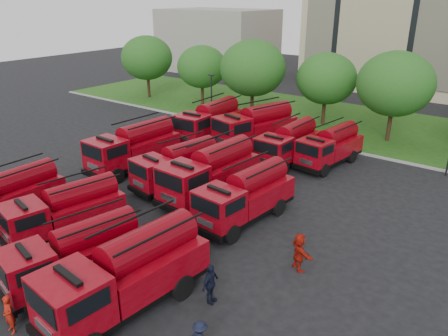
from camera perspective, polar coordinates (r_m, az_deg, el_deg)
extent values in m
plane|color=black|center=(26.46, -7.88, -6.47)|extent=(140.00, 140.00, 0.00)
cube|color=#154512|center=(47.12, 14.88, 5.88)|extent=(70.00, 16.00, 0.12)
cube|color=gray|center=(40.01, 10.33, 3.47)|extent=(70.00, 0.30, 0.14)
cube|color=gray|center=(76.62, -0.87, 16.31)|extent=(18.00, 12.00, 10.00)
cylinder|color=#382314|center=(56.99, -9.81, 10.30)|extent=(0.36, 0.36, 2.62)
ellipsoid|color=#1E4A15|center=(56.38, -10.05, 13.99)|extent=(6.30, 6.30, 5.36)
cylinder|color=#382314|center=(52.35, -2.84, 9.43)|extent=(0.36, 0.36, 2.38)
ellipsoid|color=#1E4A15|center=(51.73, -2.91, 13.07)|extent=(5.71, 5.71, 4.86)
cylinder|color=#382314|center=(46.48, 3.66, 8.07)|extent=(0.36, 0.36, 2.80)
ellipsoid|color=#1E4A15|center=(45.70, 3.78, 12.90)|extent=(6.72, 6.72, 5.71)
cylinder|color=#382314|center=(45.41, 12.86, 7.01)|extent=(0.36, 0.36, 2.45)
ellipsoid|color=#1E4A15|center=(44.67, 13.24, 11.30)|extent=(5.88, 5.88, 5.00)
cylinder|color=#382314|center=(41.72, 20.74, 5.02)|extent=(0.36, 0.36, 2.73)
ellipsoid|color=#1E4A15|center=(40.86, 21.47, 10.19)|extent=(6.55, 6.55, 5.57)
cylinder|color=black|center=(43.98, -1.65, 8.78)|extent=(0.14, 0.14, 5.00)
cube|color=black|center=(43.47, -1.69, 12.06)|extent=(0.60, 0.25, 0.12)
cube|color=black|center=(28.65, -26.14, -5.01)|extent=(2.23, 6.53, 0.28)
cube|color=#79000A|center=(28.77, -24.64, -3.00)|extent=(2.34, 4.31, 1.21)
cylinder|color=#64010A|center=(28.40, -24.95, -1.19)|extent=(1.45, 3.92, 1.39)
cylinder|color=black|center=(30.24, -24.37, -3.50)|extent=(0.34, 1.03, 1.02)
cylinder|color=black|center=(28.52, -22.17, -4.66)|extent=(0.34, 1.03, 1.02)
cube|color=black|center=(25.77, -19.73, -7.00)|extent=(3.28, 6.64, 0.27)
cube|color=black|center=(25.02, -26.53, -9.16)|extent=(2.27, 0.66, 0.32)
cube|color=#79000A|center=(24.74, -24.65, -6.34)|extent=(2.57, 2.39, 1.77)
cube|color=black|center=(24.36, -27.05, -6.15)|extent=(1.88, 0.41, 0.77)
cube|color=#79000A|center=(25.76, -17.90, -4.94)|extent=(2.99, 4.53, 1.18)
cylinder|color=#64010A|center=(25.36, -18.15, -2.99)|extent=(2.08, 4.00, 1.36)
cylinder|color=black|center=(26.11, -25.38, -7.75)|extent=(0.51, 1.04, 1.00)
cylinder|color=black|center=(24.33, -23.85, -9.71)|extent=(0.51, 1.04, 1.00)
cylinder|color=black|center=(27.20, -17.43, -5.33)|extent=(0.51, 1.04, 1.00)
cylinder|color=black|center=(25.50, -15.40, -7.00)|extent=(0.51, 1.04, 1.00)
cube|color=black|center=(21.73, -18.42, -12.58)|extent=(3.30, 6.61, 0.27)
cube|color=black|center=(21.07, -26.61, -15.32)|extent=(2.26, 0.67, 0.32)
cube|color=#79000A|center=(20.67, -24.33, -12.09)|extent=(2.56, 2.39, 1.76)
cube|color=black|center=(20.28, -27.24, -11.95)|extent=(1.87, 0.42, 0.77)
cube|color=#79000A|center=(21.65, -16.23, -10.15)|extent=(3.00, 4.51, 1.17)
cylinder|color=#64010A|center=(21.17, -16.50, -7.95)|extent=(2.09, 3.99, 1.35)
cylinder|color=black|center=(22.08, -25.20, -13.38)|extent=(0.51, 1.04, 0.99)
cylinder|color=black|center=(20.41, -23.36, -16.18)|extent=(0.51, 1.04, 0.99)
cylinder|color=black|center=(23.10, -15.75, -10.28)|extent=(0.51, 1.04, 0.99)
cylinder|color=black|center=(21.51, -13.21, -12.64)|extent=(0.51, 1.04, 0.99)
cube|color=black|center=(19.57, -12.24, -15.79)|extent=(3.04, 7.52, 0.31)
cube|color=#79000A|center=(17.88, -19.27, -16.01)|extent=(2.76, 2.52, 2.05)
cube|color=black|center=(17.23, -22.97, -16.24)|extent=(2.20, 0.24, 0.89)
cube|color=#79000A|center=(19.62, -9.68, -12.44)|extent=(2.98, 5.03, 1.36)
cylinder|color=#64010A|center=(19.02, -9.89, -9.67)|extent=(1.95, 4.53, 1.57)
cylinder|color=black|center=(19.47, -21.19, -17.58)|extent=(0.47, 1.18, 1.15)
cylinder|color=black|center=(21.31, -10.04, -12.46)|extent=(0.47, 1.18, 1.15)
cylinder|color=black|center=(19.78, -5.51, -15.24)|extent=(0.47, 1.18, 1.15)
cube|color=black|center=(33.84, -11.50, 1.05)|extent=(2.70, 7.49, 0.32)
cube|color=black|center=(31.81, -16.66, -0.93)|extent=(2.65, 0.36, 0.37)
cube|color=#79000A|center=(32.01, -15.13, 1.77)|extent=(2.68, 2.42, 2.06)
cube|color=black|center=(31.22, -16.95, 1.99)|extent=(2.22, 0.13, 0.90)
cube|color=#79000A|center=(34.25, -10.13, 2.91)|extent=(2.77, 4.96, 1.38)
cylinder|color=#64010A|center=(33.91, -10.25, 4.71)|extent=(1.75, 4.50, 1.59)
cylinder|color=black|center=(33.29, -16.45, 0.02)|extent=(0.41, 1.18, 1.16)
cylinder|color=black|center=(31.42, -13.88, -1.03)|extent=(0.41, 1.18, 1.16)
cylinder|color=black|center=(35.89, -10.43, 2.17)|extent=(0.41, 1.18, 1.16)
cylinder|color=black|center=(34.17, -7.74, 1.32)|extent=(0.41, 1.18, 1.16)
cube|color=black|center=(30.36, -5.92, -1.25)|extent=(3.11, 6.76, 0.28)
cube|color=black|center=(28.65, -11.08, -3.13)|extent=(2.33, 0.59, 0.33)
cube|color=#79000A|center=(28.75, -9.47, -0.55)|extent=(2.56, 2.37, 1.81)
cube|color=black|center=(28.07, -11.25, -0.32)|extent=(1.94, 0.35, 0.79)
cube|color=#79000A|center=(30.67, -4.48, 0.55)|extent=(2.91, 4.58, 1.21)
cylinder|color=#64010A|center=(30.32, -4.54, 2.28)|extent=(1.98, 4.07, 1.39)
cylinder|color=black|center=(29.92, -10.81, -2.09)|extent=(0.48, 1.06, 1.02)
cylinder|color=black|center=(28.30, -8.38, -3.37)|extent=(0.48, 1.06, 1.02)
cylinder|color=black|center=(32.13, -4.78, -0.05)|extent=(0.48, 1.06, 1.02)
cylinder|color=black|center=(30.62, -2.22, -1.12)|extent=(0.48, 1.06, 1.02)
cube|color=black|center=(28.52, -1.68, -2.53)|extent=(2.82, 7.58, 0.32)
cube|color=black|center=(26.11, -7.20, -5.26)|extent=(2.68, 0.40, 0.37)
cube|color=#79000A|center=(26.34, -5.40, -1.91)|extent=(2.73, 2.47, 2.08)
cube|color=black|center=(25.39, -7.33, -1.75)|extent=(2.24, 0.16, 0.91)
cube|color=#79000A|center=(29.00, -0.17, -0.25)|extent=(2.85, 5.03, 1.39)
cylinder|color=#64010A|center=(28.59, -0.17, 1.85)|extent=(1.82, 4.55, 1.60)
cylinder|color=black|center=(27.56, -7.42, -3.86)|extent=(0.43, 1.19, 1.17)
cylinder|color=black|center=(25.98, -3.70, -5.40)|extent=(0.43, 1.19, 1.17)
cylinder|color=black|center=(30.62, -1.03, -0.96)|extent=(0.43, 1.19, 1.17)
cylinder|color=black|center=(29.21, 2.62, -2.15)|extent=(0.43, 1.19, 1.17)
cube|color=black|center=(25.79, 2.84, -5.50)|extent=(2.82, 6.93, 0.29)
cube|color=black|center=(23.57, -2.52, -8.46)|extent=(2.43, 0.46, 0.34)
cube|color=#79000A|center=(23.73, -0.68, -5.09)|extent=(2.55, 2.33, 1.88)
cube|color=black|center=(22.84, -2.54, -5.03)|extent=(2.02, 0.23, 0.82)
cube|color=#79000A|center=(26.19, 4.36, -3.20)|extent=(2.76, 4.64, 1.26)
cylinder|color=#64010A|center=(25.78, 4.42, -1.13)|extent=(1.81, 4.17, 1.45)
cylinder|color=black|center=(24.84, -2.87, -6.89)|extent=(0.43, 1.09, 1.06)
cylinder|color=black|center=(23.52, 1.02, -8.64)|extent=(0.43, 1.09, 1.06)
cylinder|color=black|center=(27.66, 3.36, -3.73)|extent=(0.43, 1.09, 1.06)
cylinder|color=black|center=(26.48, 7.11, -5.11)|extent=(0.43, 1.09, 1.06)
cube|color=black|center=(39.53, -1.83, 4.56)|extent=(2.83, 7.67, 0.32)
cube|color=black|center=(36.67, -5.36, 2.98)|extent=(2.71, 0.40, 0.38)
cube|color=#79000A|center=(37.20, -4.21, 5.35)|extent=(2.75, 2.50, 2.11)
cube|color=black|center=(36.17, -5.42, 5.63)|extent=(2.27, 0.16, 0.92)
cube|color=#79000A|center=(40.21, -0.85, 6.15)|extent=(2.88, 5.09, 1.40)
cylinder|color=#64010A|center=(39.91, -0.86, 7.74)|extent=(1.83, 4.61, 1.62)
cylinder|color=black|center=(38.19, -5.83, 3.66)|extent=(0.43, 1.20, 1.19)
cylinder|color=black|center=(36.72, -2.84, 2.99)|extent=(0.43, 1.20, 1.19)
cylinder|color=black|center=(41.76, -1.64, 5.36)|extent=(0.43, 1.20, 1.19)
cylinder|color=black|center=(40.41, 1.23, 4.80)|extent=(0.43, 1.20, 1.19)
cube|color=black|center=(38.15, 4.14, 3.88)|extent=(4.45, 8.08, 0.33)
cube|color=black|center=(35.80, -0.53, 2.62)|extent=(2.72, 0.98, 0.38)
cube|color=#79000A|center=(36.14, 1.06, 4.96)|extent=(3.23, 3.04, 2.14)
cube|color=black|center=(35.27, -0.50, 5.37)|extent=(2.24, 0.66, 0.93)
cube|color=#79000A|center=(38.68, 5.51, 5.45)|extent=(3.92, 5.58, 1.43)
cylinder|color=#64010A|center=(38.37, 5.58, 7.13)|extent=(2.80, 4.88, 1.65)
cylinder|color=black|center=(37.37, -0.44, 3.37)|extent=(0.69, 1.27, 1.21)
cylinder|color=black|center=(35.51, 2.05, 2.35)|extent=(0.69, 1.27, 1.21)
cylinder|color=black|center=(40.35, 5.04, 4.70)|extent=(0.69, 1.27, 1.21)
cylinder|color=black|center=(38.63, 7.58, 3.80)|extent=(0.69, 1.27, 1.21)
cube|color=black|center=(34.69, 8.36, 1.68)|extent=(2.31, 6.77, 0.29)
cube|color=black|center=(31.96, 5.29, -0.06)|extent=(2.41, 0.28, 0.34)
cube|color=#79000A|center=(32.44, 6.42, 2.37)|extent=(2.39, 2.15, 1.88)
cube|color=black|center=(31.43, 5.42, 2.60)|extent=(2.02, 0.08, 0.82)
cube|color=#79000A|center=(35.32, 9.29, 3.32)|extent=(2.42, 4.46, 1.25)
cylinder|color=#64010A|center=(35.01, 9.39, 4.90)|extent=(1.50, 4.06, 1.44)
cylinder|color=black|center=(33.25, 4.54, 0.76)|extent=(0.35, 1.06, 1.06)
cylinder|color=black|center=(32.18, 7.83, -0.11)|extent=(0.35, 1.06, 1.06)
cylinder|color=black|center=(36.66, 8.21, 2.65)|extent=(0.35, 1.06, 1.06)
cylinder|color=black|center=(35.69, 11.28, 1.90)|extent=(0.35, 1.06, 1.06)
cube|color=black|center=(34.89, 13.58, 1.35)|extent=(2.92, 6.62, 0.27)
cube|color=black|center=(32.31, 10.54, -0.16)|extent=(2.30, 0.53, 0.32)
cube|color=#79000A|center=(32.77, 11.72, 2.08)|extent=(2.48, 2.29, 1.78)
cube|color=black|center=(31.82, 10.76, 2.34)|extent=(1.91, 0.30, 0.78)
cube|color=#79000A|center=(35.47, 14.54, 2.85)|extent=(2.77, 4.46, 1.19)
cylinder|color=#64010A|center=(35.18, 14.69, 4.35)|extent=(1.86, 3.99, 1.37)
cylinder|color=black|center=(33.55, 9.91, 0.64)|extent=(0.45, 1.04, 1.01)
cylinder|color=black|center=(32.50, 12.93, -0.31)|extent=(0.45, 1.04, 1.01)
cylinder|color=black|center=(36.76, 13.53, 2.26)|extent=(0.45, 1.04, 1.01)
cylinder|color=black|center=(35.80, 16.38, 1.44)|extent=(0.45, 1.04, 1.01)
imported|color=#A1170C|center=(20.32, -25.89, -18.65)|extent=(0.63, 0.47, 1.67)
imported|color=black|center=(19.86, -1.76, -17.07)|extent=(0.71, 1.14, 1.86)
imported|color=black|center=(28.70, -16.00, -4.80)|extent=(0.96, 1.01, 1.74)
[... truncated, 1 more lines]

